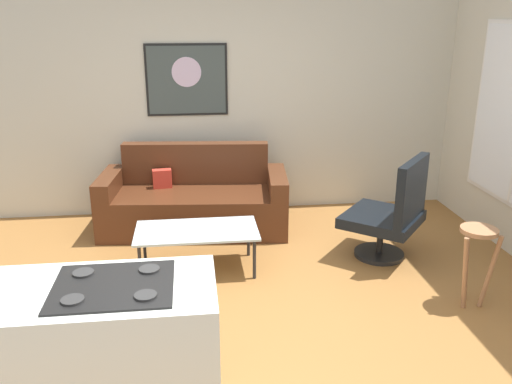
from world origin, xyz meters
name	(u,v)px	position (x,y,z in m)	size (l,w,h in m)	color
ground	(253,317)	(0.00, 0.00, -0.02)	(6.40, 6.40, 0.04)	olive
back_wall	(227,90)	(0.00, 2.42, 1.40)	(6.40, 0.05, 2.80)	beige
couch	(195,202)	(-0.41, 1.84, 0.29)	(2.02, 1.00, 0.88)	#4C2715
coffee_table	(197,233)	(-0.40, 0.84, 0.36)	(1.09, 0.57, 0.39)	silver
armchair	(392,213)	(1.40, 0.85, 0.46)	(0.93, 0.93, 0.99)	black
bar_stool	(477,249)	(1.74, -0.05, 0.49)	(0.33, 0.32, 0.66)	#A16E48
kitchen_counter	(65,368)	(-1.13, -1.14, 0.46)	(1.60, 0.63, 0.94)	silver
wall_painting	(187,80)	(-0.44, 2.38, 1.52)	(0.89, 0.03, 0.78)	black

